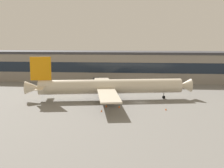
% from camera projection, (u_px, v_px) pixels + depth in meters
% --- Properties ---
extents(ground_plane, '(600.00, 600.00, 0.00)m').
position_uv_depth(ground_plane, '(140.00, 102.00, 104.41)').
color(ground_plane, slate).
extents(terminal_building, '(172.95, 17.10, 14.84)m').
position_uv_depth(terminal_building, '(141.00, 66.00, 152.96)').
color(terminal_building, gray).
rests_on(terminal_building, ground_plane).
extents(airliner, '(58.52, 50.60, 15.35)m').
position_uv_depth(airliner, '(108.00, 87.00, 107.92)').
color(airliner, beige).
rests_on(airliner, ground_plane).
extents(baggage_tug, '(3.62, 4.11, 1.85)m').
position_uv_depth(baggage_tug, '(175.00, 85.00, 135.26)').
color(baggage_tug, '#2651A5').
rests_on(baggage_tug, ground_plane).
extents(fuel_truck, '(4.02, 8.72, 3.35)m').
position_uv_depth(fuel_truck, '(96.00, 82.00, 138.29)').
color(fuel_truck, black).
rests_on(fuel_truck, ground_plane).
extents(traffic_cone_0, '(0.48, 0.48, 0.59)m').
position_uv_depth(traffic_cone_0, '(102.00, 111.00, 91.23)').
color(traffic_cone_0, '#F2590C').
rests_on(traffic_cone_0, ground_plane).
extents(traffic_cone_1, '(0.52, 0.52, 0.65)m').
position_uv_depth(traffic_cone_1, '(166.00, 109.00, 92.99)').
color(traffic_cone_1, '#F2590C').
rests_on(traffic_cone_1, ground_plane).
extents(traffic_cone_2, '(0.56, 0.56, 0.70)m').
position_uv_depth(traffic_cone_2, '(106.00, 106.00, 97.30)').
color(traffic_cone_2, '#F2590C').
rests_on(traffic_cone_2, ground_plane).
extents(traffic_cone_3, '(0.58, 0.58, 0.73)m').
position_uv_depth(traffic_cone_3, '(119.00, 106.00, 96.42)').
color(traffic_cone_3, '#F2590C').
rests_on(traffic_cone_3, ground_plane).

